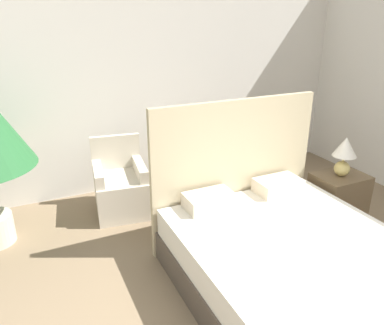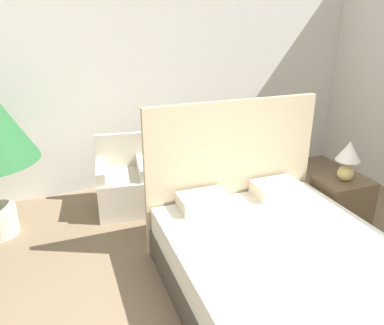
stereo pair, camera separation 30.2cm
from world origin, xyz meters
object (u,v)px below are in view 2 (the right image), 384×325
(armchair_near_window_left, at_px, (123,187))
(nightstand, at_px, (341,204))
(bed, at_px, (277,261))
(table_lamp, at_px, (348,157))
(armchair_near_window_right, at_px, (196,176))

(armchair_near_window_left, bearing_deg, nightstand, -22.60)
(bed, distance_m, table_lamp, 1.49)
(armchair_near_window_right, height_order, table_lamp, table_lamp)
(bed, relative_size, table_lamp, 4.53)
(armchair_near_window_right, relative_size, nightstand, 1.52)
(bed, relative_size, armchair_near_window_right, 2.28)
(armchair_near_window_left, distance_m, armchair_near_window_right, 0.94)
(armchair_near_window_left, bearing_deg, armchair_near_window_right, 7.78)
(nightstand, xyz_separation_m, table_lamp, (-0.02, -0.01, 0.56))
(table_lamp, bearing_deg, armchair_near_window_left, 149.28)
(armchair_near_window_left, height_order, table_lamp, table_lamp)
(armchair_near_window_left, relative_size, armchair_near_window_right, 1.00)
(bed, xyz_separation_m, armchair_near_window_left, (-0.93, 1.94, -0.03))
(armchair_near_window_left, height_order, armchair_near_window_right, same)
(nightstand, bearing_deg, table_lamp, -151.51)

